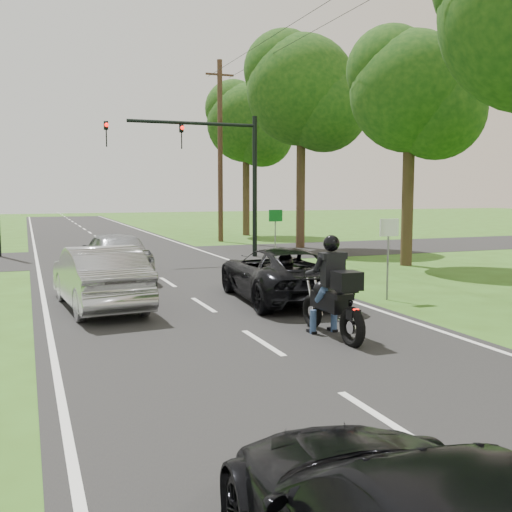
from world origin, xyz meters
The scene contains 14 objects.
ground centered at (0.00, 0.00, 0.00)m, with size 140.00×140.00×0.00m, color #345818.
road centered at (0.00, 10.00, 0.01)m, with size 8.00×100.00×0.01m, color black.
cross_road centered at (0.00, 16.00, 0.01)m, with size 60.00×7.00×0.01m, color black.
motorcycle_rider centered at (1.44, -0.08, 0.80)m, with size 0.66×2.35×2.02m.
dark_suv centered at (2.07, 4.00, 0.70)m, with size 2.28×4.94×1.37m, color black.
silver_sedan centered at (-2.45, 4.54, 0.77)m, with size 1.61×4.61×1.52m, color #A4A5A9.
silver_suv centered at (-1.41, 9.62, 0.79)m, with size 1.83×4.54×1.55m, color #9B9EA3.
traffic_signal centered at (3.34, 14.00, 4.14)m, with size 6.38×0.44×6.00m.
utility_pole_far centered at (6.20, 22.00, 5.08)m, with size 1.60×0.28×10.00m.
sign_white centered at (4.70, 2.98, 1.60)m, with size 0.55×0.07×2.12m.
sign_green centered at (4.90, 10.98, 1.60)m, with size 0.55×0.07×2.12m.
tree_row_c centered at (9.75, 8.80, 6.23)m, with size 4.80×4.65×8.76m.
tree_row_d centered at (9.10, 16.76, 7.43)m, with size 5.76×5.58×10.45m.
tree_row_e centered at (9.48, 25.78, 6.83)m, with size 5.28×5.12×9.61m.
Camera 1 is at (-4.05, -10.18, 2.84)m, focal length 42.00 mm.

